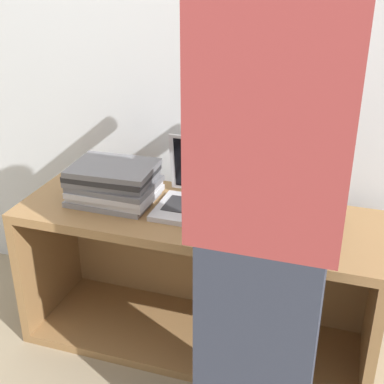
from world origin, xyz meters
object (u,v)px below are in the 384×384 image
Objects in this scene: laptop_open at (202,196)px; laptop_stack_right at (292,219)px; laptop_stack_left at (114,183)px; person at (265,228)px.

laptop_open reaches higher than laptop_stack_right.
laptop_stack_left is 0.20× the size of person.
laptop_open is 0.96× the size of laptop_stack_right.
laptop_stack_left is (-0.34, -0.05, 0.02)m from laptop_open.
person is at bearing -92.69° from laptop_stack_right.
person reaches higher than laptop_open.
laptop_stack_right is at bearing -7.14° from laptop_open.
laptop_stack_left is at bearing -179.86° from laptop_stack_right.
laptop_stack_right is 0.48m from person.
laptop_open is at bearing 172.86° from laptop_stack_right.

